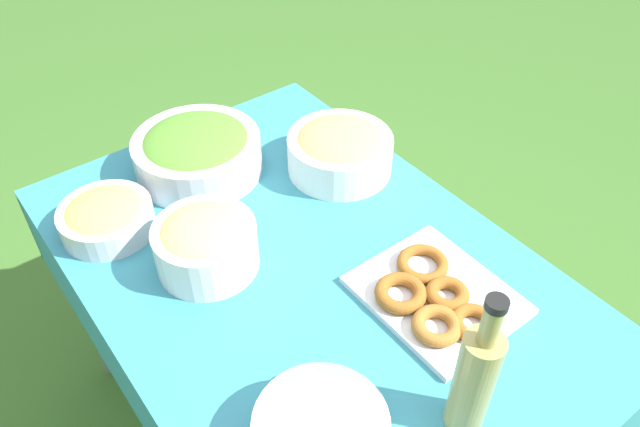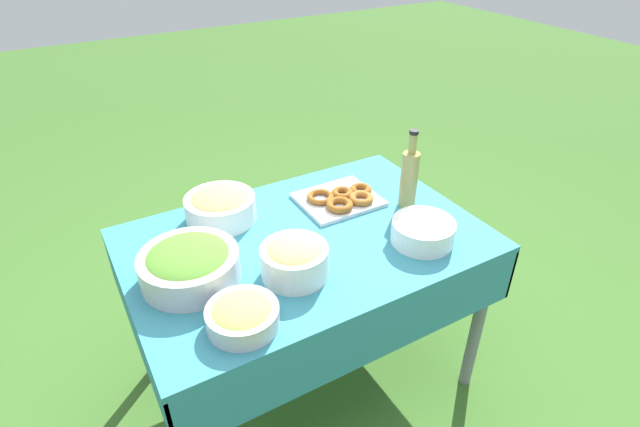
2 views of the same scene
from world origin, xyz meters
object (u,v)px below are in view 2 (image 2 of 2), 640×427
at_px(pasta_bowl, 294,259).
at_px(plate_stack, 423,232).
at_px(salad_bowl, 189,264).
at_px(olive_oil_bottle, 410,177).
at_px(fruit_bowl, 242,315).
at_px(donut_platter, 341,198).
at_px(bread_bowl, 220,206).

xyz_separation_m(pasta_bowl, plate_stack, (0.49, -0.06, -0.03)).
relative_size(salad_bowl, olive_oil_bottle, 0.99).
relative_size(salad_bowl, pasta_bowl, 1.45).
xyz_separation_m(olive_oil_bottle, fruit_bowl, (-0.84, -0.30, -0.09)).
bearing_deg(salad_bowl, plate_stack, -14.84).
bearing_deg(donut_platter, olive_oil_bottle, -34.72).
relative_size(bread_bowl, fruit_bowl, 1.25).
distance_m(donut_platter, bread_bowl, 0.49).
height_order(plate_stack, olive_oil_bottle, olive_oil_bottle).
xyz_separation_m(donut_platter, olive_oil_bottle, (0.22, -0.15, 0.11)).
distance_m(pasta_bowl, bread_bowl, 0.45).
relative_size(donut_platter, olive_oil_bottle, 1.01).
bearing_deg(olive_oil_bottle, salad_bowl, -179.01).
bearing_deg(pasta_bowl, fruit_bowl, -151.34).
xyz_separation_m(salad_bowl, plate_stack, (0.80, -0.21, -0.02)).
relative_size(donut_platter, fruit_bowl, 1.52).
bearing_deg(plate_stack, fruit_bowl, -174.65).
height_order(plate_stack, fruit_bowl, plate_stack).
distance_m(donut_platter, fruit_bowl, 0.77).
height_order(plate_stack, bread_bowl, bread_bowl).
bearing_deg(plate_stack, olive_oil_bottle, 63.82).
bearing_deg(olive_oil_bottle, pasta_bowl, -164.71).
xyz_separation_m(pasta_bowl, fruit_bowl, (-0.24, -0.13, -0.03)).
distance_m(salad_bowl, bread_bowl, 0.37).
bearing_deg(pasta_bowl, bread_bowl, 101.64).
distance_m(pasta_bowl, plate_stack, 0.50).
bearing_deg(fruit_bowl, bread_bowl, 75.60).
bearing_deg(bread_bowl, pasta_bowl, -78.36).
relative_size(salad_bowl, fruit_bowl, 1.50).
height_order(pasta_bowl, fruit_bowl, pasta_bowl).
xyz_separation_m(salad_bowl, olive_oil_bottle, (0.91, 0.02, 0.07)).
relative_size(salad_bowl, bread_bowl, 1.20).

